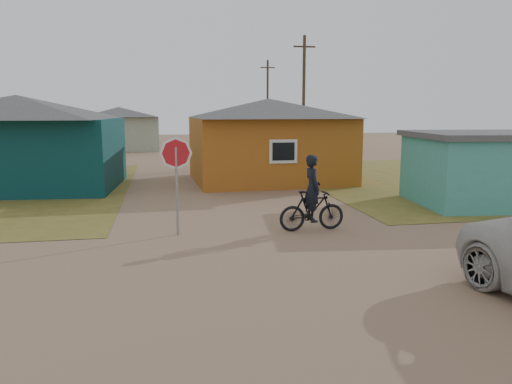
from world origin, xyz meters
The scene contains 12 objects.
ground centered at (0.00, 0.00, 0.00)m, with size 120.00×120.00×0.00m, color #8C6A50.
grass_ne centered at (14.00, 13.00, 0.01)m, with size 20.00×18.00×0.00m, color olive.
house_teal centered at (-8.50, 13.50, 2.05)m, with size 8.93×7.08×4.00m.
house_yellow centered at (2.50, 14.00, 2.00)m, with size 7.72×6.76×3.90m.
shed_turquoise centered at (9.50, 6.50, 1.31)m, with size 6.71×4.93×2.60m.
house_pale_west centered at (-6.00, 34.00, 1.86)m, with size 7.04×6.15×3.60m.
house_beige_east centered at (10.00, 40.00, 1.86)m, with size 6.95×6.05×3.60m.
house_pale_north centered at (-14.00, 46.00, 1.75)m, with size 6.28×5.81×3.40m.
utility_pole_near centered at (6.50, 22.00, 4.14)m, with size 1.40×0.20×8.00m.
utility_pole_far centered at (7.50, 38.00, 4.14)m, with size 1.40×0.20×8.00m.
stop_sign centered at (-2.13, 4.06, 1.95)m, with size 0.85×0.30×2.67m.
cyclist centered at (1.61, 3.87, 0.78)m, with size 1.93×0.71×2.15m.
Camera 1 is at (-2.46, -9.38, 3.39)m, focal length 35.00 mm.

